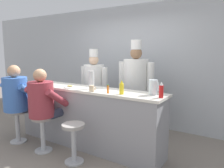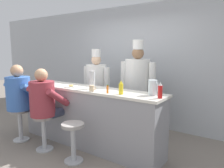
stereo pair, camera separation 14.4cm
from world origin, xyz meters
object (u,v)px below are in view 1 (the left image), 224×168
(cook_in_whites_far, at_px, (136,85))
(cook_in_whites_near, at_px, (94,86))
(coffee_mug_tan, at_px, (92,88))
(diner_seated_blue, at_px, (17,96))
(mustard_bottle_yellow, at_px, (122,88))
(empty_stool_round, at_px, (74,137))
(cup_stack_steel, at_px, (91,80))
(hot_sauce_bottle_orange, at_px, (108,89))
(water_pitcher_clear, at_px, (153,87))
(ketchup_bottle_red, at_px, (161,90))
(cereal_bowl, at_px, (48,83))
(diner_seated_maroon, at_px, (43,102))
(breakfast_plate, at_px, (70,87))

(cook_in_whites_far, bearing_deg, cook_in_whites_near, -174.84)
(coffee_mug_tan, bearing_deg, diner_seated_blue, -166.17)
(mustard_bottle_yellow, distance_m, cook_in_whites_near, 1.52)
(empty_stool_round, bearing_deg, cup_stack_steel, 99.72)
(hot_sauce_bottle_orange, distance_m, water_pitcher_clear, 0.68)
(ketchup_bottle_red, distance_m, cook_in_whites_far, 1.24)
(mustard_bottle_yellow, bearing_deg, coffee_mug_tan, -173.49)
(diner_seated_blue, relative_size, empty_stool_round, 2.38)
(ketchup_bottle_red, relative_size, empty_stool_round, 0.37)
(coffee_mug_tan, relative_size, diner_seated_blue, 0.09)
(ketchup_bottle_red, distance_m, cup_stack_steel, 1.25)
(coffee_mug_tan, distance_m, cup_stack_steel, 0.26)
(hot_sauce_bottle_orange, bearing_deg, diner_seated_blue, -168.21)
(diner_seated_blue, bearing_deg, empty_stool_round, -1.53)
(ketchup_bottle_red, relative_size, diner_seated_blue, 0.16)
(cereal_bowl, xyz_separation_m, diner_seated_maroon, (0.35, -0.43, -0.22))
(cup_stack_steel, distance_m, cook_in_whites_near, 0.97)
(breakfast_plate, xyz_separation_m, cup_stack_steel, (0.40, 0.11, 0.14))
(empty_stool_round, height_order, cook_in_whites_near, cook_in_whites_near)
(mustard_bottle_yellow, bearing_deg, hot_sauce_bottle_orange, -166.81)
(mustard_bottle_yellow, height_order, diner_seated_maroon, diner_seated_maroon)
(mustard_bottle_yellow, relative_size, breakfast_plate, 0.93)
(hot_sauce_bottle_orange, relative_size, cereal_bowl, 0.92)
(ketchup_bottle_red, xyz_separation_m, empty_stool_round, (-1.15, -0.53, -0.74))
(water_pitcher_clear, relative_size, diner_seated_maroon, 0.16)
(coffee_mug_tan, xyz_separation_m, empty_stool_round, (-0.05, -0.39, -0.69))
(cereal_bowl, height_order, diner_seated_blue, diner_seated_blue)
(coffee_mug_tan, xyz_separation_m, cook_in_whites_near, (-0.69, 0.96, -0.15))
(coffee_mug_tan, bearing_deg, cereal_bowl, 176.06)
(cook_in_whites_near, bearing_deg, ketchup_bottle_red, -24.63)
(water_pitcher_clear, bearing_deg, cook_in_whites_far, 131.17)
(hot_sauce_bottle_orange, bearing_deg, breakfast_plate, 175.34)
(breakfast_plate, relative_size, diner_seated_maroon, 0.16)
(diner_seated_maroon, xyz_separation_m, cook_in_whites_near, (0.06, 1.32, 0.09))
(hot_sauce_bottle_orange, distance_m, coffee_mug_tan, 0.30)
(mustard_bottle_yellow, distance_m, cereal_bowl, 1.62)
(cup_stack_steel, relative_size, diner_seated_blue, 0.21)
(hot_sauce_bottle_orange, relative_size, water_pitcher_clear, 0.59)
(cup_stack_steel, bearing_deg, coffee_mug_tan, -50.97)
(diner_seated_blue, relative_size, diner_seated_maroon, 1.03)
(cereal_bowl, distance_m, cook_in_whites_near, 0.98)
(cook_in_whites_near, bearing_deg, empty_stool_round, -64.67)
(water_pitcher_clear, relative_size, breakfast_plate, 0.98)
(water_pitcher_clear, relative_size, cook_in_whites_far, 0.12)
(mustard_bottle_yellow, relative_size, diner_seated_blue, 0.15)
(cup_stack_steel, height_order, diner_seated_maroon, diner_seated_maroon)
(cereal_bowl, xyz_separation_m, coffee_mug_tan, (1.10, -0.08, 0.02))
(ketchup_bottle_red, bearing_deg, breakfast_plate, -177.99)
(water_pitcher_clear, distance_m, diner_seated_blue, 2.47)
(cereal_bowl, bearing_deg, breakfast_plate, 0.24)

